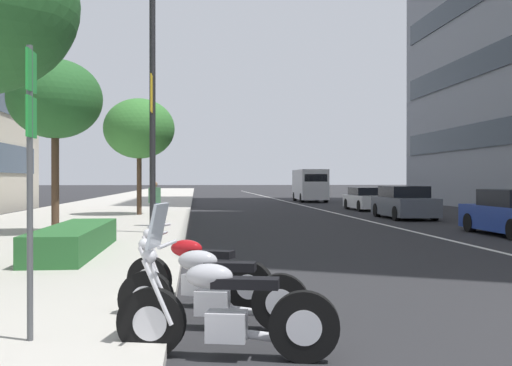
% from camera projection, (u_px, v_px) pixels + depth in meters
% --- Properties ---
extents(sidewalk_right_plaza, '(160.00, 8.46, 0.15)m').
position_uv_depth(sidewalk_right_plaza, '(117.00, 208.00, 34.76)').
color(sidewalk_right_plaza, '#B2ADA3').
rests_on(sidewalk_right_plaza, ground).
extents(lane_centre_stripe, '(110.00, 0.16, 0.01)m').
position_uv_depth(lane_centre_stripe, '(302.00, 205.00, 40.91)').
color(lane_centre_stripe, silver).
rests_on(lane_centre_stripe, ground).
extents(motorcycle_mid_row, '(0.71, 2.13, 1.50)m').
position_uv_depth(motorcycle_mid_row, '(223.00, 312.00, 5.76)').
color(motorcycle_mid_row, black).
rests_on(motorcycle_mid_row, ground).
extents(motorcycle_by_sign_pole, '(0.74, 2.20, 1.11)m').
position_uv_depth(motorcycle_by_sign_pole, '(210.00, 293.00, 6.92)').
color(motorcycle_by_sign_pole, black).
rests_on(motorcycle_by_sign_pole, ground).
extents(motorcycle_second_in_row, '(1.03, 1.99, 1.10)m').
position_uv_depth(motorcycle_second_in_row, '(196.00, 276.00, 8.14)').
color(motorcycle_second_in_row, black).
rests_on(motorcycle_second_in_row, ground).
extents(car_mid_block_traffic, '(4.32, 1.89, 1.45)m').
position_uv_depth(car_mid_block_traffic, '(404.00, 203.00, 26.80)').
color(car_mid_block_traffic, '#4C515B').
rests_on(car_mid_block_traffic, ground).
extents(car_far_down_avenue, '(4.20, 1.83, 1.30)m').
position_uv_depth(car_far_down_avenue, '(367.00, 199.00, 34.16)').
color(car_far_down_avenue, silver).
rests_on(car_far_down_avenue, ground).
extents(delivery_van_ahead, '(5.75, 2.22, 2.53)m').
position_uv_depth(delivery_van_ahead, '(310.00, 185.00, 47.54)').
color(delivery_van_ahead, silver).
rests_on(delivery_van_ahead, ground).
extents(parking_sign_by_curb, '(0.32, 0.06, 2.88)m').
position_uv_depth(parking_sign_by_curb, '(30.00, 156.00, 5.87)').
color(parking_sign_by_curb, '#47494C').
rests_on(parking_sign_by_curb, sidewalk_right_plaza).
extents(street_lamp_with_banners, '(1.26, 2.06, 8.95)m').
position_uv_depth(street_lamp_with_banners, '(161.00, 59.00, 18.02)').
color(street_lamp_with_banners, '#232326').
rests_on(street_lamp_with_banners, sidewalk_right_plaza).
extents(clipped_hedge_bed, '(5.08, 1.10, 0.58)m').
position_uv_depth(clipped_hedge_bed, '(75.00, 239.00, 12.96)').
color(clipped_hedge_bed, '#28602D').
rests_on(clipped_hedge_bed, sidewalk_right_plaza).
extents(street_tree_by_lamp_post, '(2.71, 2.71, 5.08)m').
position_uv_depth(street_tree_by_lamp_post, '(55.00, 100.00, 17.48)').
color(street_tree_by_lamp_post, '#473323').
rests_on(street_tree_by_lamp_post, sidewalk_right_plaza).
extents(street_tree_near_plaza_corner, '(3.20, 3.20, 5.26)m').
position_uv_depth(street_tree_near_plaza_corner, '(139.00, 129.00, 27.21)').
color(street_tree_near_plaza_corner, '#473323').
rests_on(street_tree_near_plaza_corner, sidewalk_right_plaza).
extents(pedestrian_on_plaza, '(0.31, 0.43, 1.52)m').
position_uv_depth(pedestrian_on_plaza, '(155.00, 204.00, 20.59)').
color(pedestrian_on_plaza, '#33478C').
rests_on(pedestrian_on_plaza, sidewalk_right_plaza).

